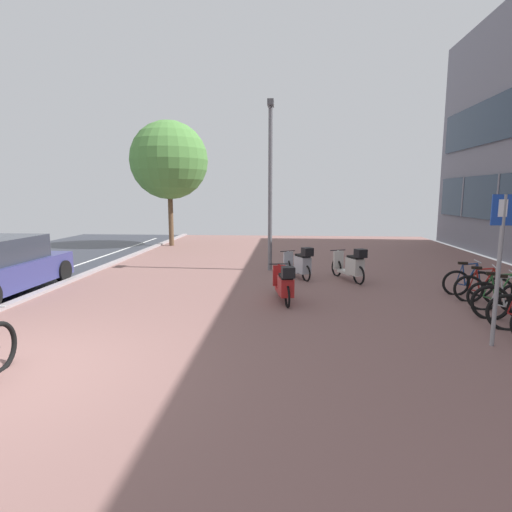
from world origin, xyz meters
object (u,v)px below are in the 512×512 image
bicycle_rack_05 (468,283)px  parking_sign (500,254)px  bicycle_rack_02 (509,304)px  bicycle_rack_04 (483,289)px  lamp_post (270,178)px  scooter_mid (300,264)px  scooter_far (284,284)px  scooter_near (351,266)px  street_tree (169,160)px  bicycle_rack_03 (499,296)px

bicycle_rack_05 → parking_sign: parking_sign is taller
parking_sign → bicycle_rack_02: bearing=55.4°
bicycle_rack_04 → lamp_post: bearing=143.5°
bicycle_rack_02 → parking_sign: (-1.01, -1.46, 1.21)m
bicycle_rack_02 → scooter_mid: size_ratio=0.84×
scooter_mid → scooter_far: scooter_mid is taller
scooter_mid → parking_sign: parking_sign is taller
scooter_near → scooter_far: bearing=-127.9°
street_tree → bicycle_rack_03: bearing=-46.2°
scooter_near → bicycle_rack_02: bearing=-54.4°
bicycle_rack_05 → street_tree: size_ratio=0.21×
bicycle_rack_04 → scooter_near: (-2.73, 2.22, 0.14)m
bicycle_rack_04 → street_tree: 14.94m
bicycle_rack_05 → street_tree: (-10.29, 9.39, 3.82)m
scooter_mid → street_tree: size_ratio=0.27×
bicycle_rack_03 → bicycle_rack_05: 1.41m
parking_sign → street_tree: size_ratio=0.42×
bicycle_rack_02 → scooter_mid: 5.66m
bicycle_rack_03 → street_tree: 15.44m
scooter_mid → lamp_post: lamp_post is taller
bicycle_rack_04 → scooter_far: size_ratio=0.67×
scooter_far → parking_sign: bearing=-36.2°
parking_sign → lamp_post: lamp_post is taller
bicycle_rack_04 → lamp_post: 7.01m
bicycle_rack_03 → scooter_far: bearing=174.9°
scooter_far → parking_sign: size_ratio=0.73×
bicycle_rack_02 → street_tree: street_tree is taller
scooter_near → bicycle_rack_05: bearing=-29.3°
street_tree → scooter_mid: bearing=-51.1°
lamp_post → bicycle_rack_02: bearing=-46.1°
scooter_far → street_tree: 12.39m
bicycle_rack_02 → scooter_near: 4.46m
bicycle_rack_03 → scooter_far: scooter_far is taller
bicycle_rack_03 → street_tree: street_tree is taller
bicycle_rack_05 → scooter_mid: scooter_mid is taller
bicycle_rack_05 → scooter_mid: bearing=156.7°
bicycle_rack_05 → bicycle_rack_03: bearing=-87.6°
bicycle_rack_03 → scooter_mid: bearing=142.9°
lamp_post → scooter_near: bearing=-33.5°
bicycle_rack_03 → scooter_mid: scooter_mid is taller
bicycle_rack_03 → lamp_post: size_ratio=0.23×
bicycle_rack_04 → scooter_far: 4.69m
scooter_near → street_tree: (-7.61, 7.88, 3.68)m
bicycle_rack_03 → lamp_post: bearing=138.9°
scooter_near → scooter_mid: size_ratio=1.04×
bicycle_rack_03 → bicycle_rack_05: size_ratio=1.03×
bicycle_rack_05 → scooter_far: size_ratio=0.67×
lamp_post → bicycle_rack_05: bearing=-31.4°
street_tree → scooter_near: bearing=-46.0°
bicycle_rack_05 → scooter_mid: (-4.18, 1.80, 0.13)m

